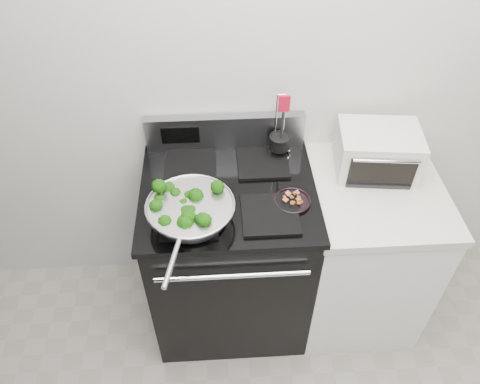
{
  "coord_description": "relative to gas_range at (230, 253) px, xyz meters",
  "views": [
    {
      "loc": [
        -0.34,
        -0.09,
        2.4
      ],
      "look_at": [
        -0.25,
        1.36,
        0.98
      ],
      "focal_mm": 35.0,
      "sensor_mm": 36.0,
      "label": 1
    }
  ],
  "objects": [
    {
      "name": "broccoli_pile",
      "position": [
        -0.16,
        -0.17,
        0.54
      ],
      "size": [
        0.29,
        0.29,
        0.1
      ],
      "primitive_type": null,
      "color": "black",
      "rests_on": "skillet"
    },
    {
      "name": "bacon_plate",
      "position": [
        0.27,
        -0.1,
        0.48
      ],
      "size": [
        0.16,
        0.16,
        0.04
      ],
      "rotation": [
        0.0,
        0.0,
        0.24
      ],
      "color": "black",
      "rests_on": "gas_range"
    },
    {
      "name": "gas_range",
      "position": [
        0.0,
        0.0,
        0.0
      ],
      "size": [
        0.79,
        0.69,
        1.13
      ],
      "color": "black",
      "rests_on": "floor"
    },
    {
      "name": "utensil_holder",
      "position": [
        0.25,
        0.22,
        0.53
      ],
      "size": [
        0.11,
        0.11,
        0.35
      ],
      "rotation": [
        0.0,
        0.0,
        -0.01
      ],
      "color": "silver",
      "rests_on": "gas_range"
    },
    {
      "name": "counter",
      "position": [
        0.68,
        -0.0,
        -0.03
      ],
      "size": [
        0.62,
        0.68,
        0.92
      ],
      "color": "white",
      "rests_on": "floor"
    },
    {
      "name": "back_wall",
      "position": [
        0.3,
        0.34,
        0.86
      ],
      "size": [
        4.0,
        0.02,
        2.7
      ],
      "primitive_type": "cube",
      "color": "silver",
      "rests_on": "ground"
    },
    {
      "name": "toaster_oven",
      "position": [
        0.7,
        0.13,
        0.54
      ],
      "size": [
        0.39,
        0.32,
        0.21
      ],
      "rotation": [
        0.0,
        0.0,
        -0.11
      ],
      "color": "beige",
      "rests_on": "counter"
    },
    {
      "name": "skillet",
      "position": [
        -0.16,
        -0.18,
        0.52
      ],
      "size": [
        0.37,
        0.58,
        0.08
      ],
      "rotation": [
        0.0,
        0.0,
        -0.21
      ],
      "color": "silver",
      "rests_on": "gas_range"
    }
  ]
}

